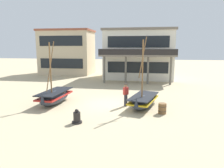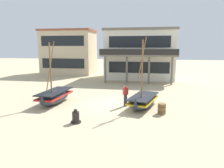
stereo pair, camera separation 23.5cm
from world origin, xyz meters
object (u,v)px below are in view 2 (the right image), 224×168
at_px(capstan_winch, 76,117).
at_px(harbor_building_annex, 69,52).
at_px(fishing_boat_near_left, 143,101).
at_px(fisherman_by_hull, 125,95).
at_px(wooden_barrel, 162,109).
at_px(fishing_boat_centre_large, 55,96).
at_px(harbor_building_main, 140,54).

bearing_deg(capstan_winch, harbor_building_annex, 112.22).
xyz_separation_m(fishing_boat_near_left, fisherman_by_hull, (-1.30, 0.07, 0.34)).
height_order(fishing_boat_near_left, wooden_barrel, fishing_boat_near_left).
relative_size(fishing_boat_centre_large, capstan_winch, 5.69).
distance_m(harbor_building_main, harbor_building_annex, 12.09).
xyz_separation_m(fishing_boat_near_left, capstan_winch, (-3.73, -3.92, -0.17)).
distance_m(fishing_boat_near_left, fisherman_by_hull, 1.35).
height_order(fishing_boat_centre_large, harbor_building_main, harbor_building_main).
height_order(fishing_boat_near_left, harbor_building_main, harbor_building_main).
relative_size(fisherman_by_hull, capstan_winch, 2.01).
height_order(fisherman_by_hull, capstan_winch, fisherman_by_hull).
bearing_deg(fishing_boat_centre_large, harbor_building_main, 69.09).
bearing_deg(harbor_building_main, fishing_boat_centre_large, -110.91).
xyz_separation_m(capstan_winch, harbor_building_annex, (-8.97, 21.97, 3.24)).
distance_m(fisherman_by_hull, harbor_building_main, 15.32).
relative_size(fisherman_by_hull, harbor_building_annex, 0.20).
bearing_deg(fishing_boat_centre_large, capstan_winch, -51.09).
bearing_deg(fisherman_by_hull, capstan_winch, -121.35).
xyz_separation_m(fishing_boat_centre_large, wooden_barrel, (8.06, -1.24, -0.21)).
distance_m(fishing_boat_near_left, harbor_building_annex, 22.28).
height_order(capstan_winch, harbor_building_main, harbor_building_main).
distance_m(fisherman_by_hull, capstan_winch, 4.70).
distance_m(fishing_boat_near_left, fishing_boat_centre_large, 6.80).
height_order(fishing_boat_centre_large, capstan_winch, fishing_boat_centre_large).
bearing_deg(harbor_building_main, harbor_building_annex, 166.22).
xyz_separation_m(fishing_boat_centre_large, harbor_building_annex, (-5.90, 18.16, 3.00)).
height_order(capstan_winch, harbor_building_annex, harbor_building_annex).
distance_m(capstan_winch, wooden_barrel, 5.61).
distance_m(fisherman_by_hull, harbor_building_annex, 21.46).
xyz_separation_m(harbor_building_main, harbor_building_annex, (-11.74, 2.88, 0.18)).
xyz_separation_m(fishing_boat_centre_large, harbor_building_main, (5.84, 15.28, 2.83)).
bearing_deg(capstan_winch, fishing_boat_centre_large, 128.91).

